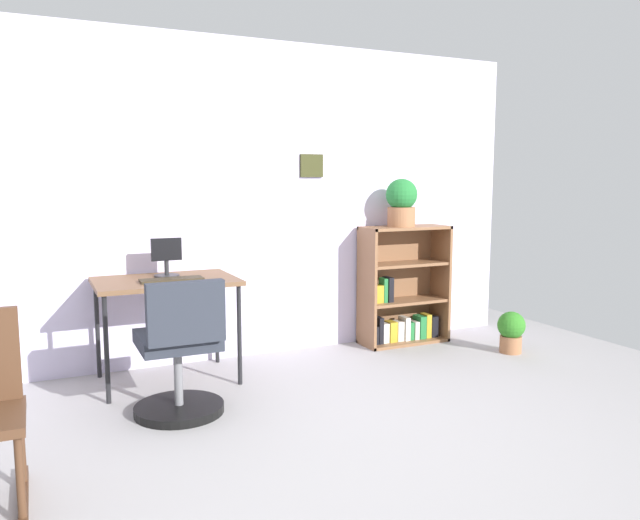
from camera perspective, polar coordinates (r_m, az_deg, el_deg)
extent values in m
plane|color=#A09D9D|center=(2.99, 2.21, -19.59)|extent=(6.24, 6.24, 0.00)
cube|color=silver|center=(4.68, -9.89, 5.36)|extent=(5.20, 0.10, 2.39)
cube|color=#343518|center=(4.88, -0.78, 8.72)|extent=(0.19, 0.02, 0.18)
cube|color=brown|center=(4.24, -14.09, -1.92)|extent=(0.92, 0.63, 0.03)
cylinder|color=black|center=(3.98, -19.13, -7.86)|extent=(0.03, 0.03, 0.67)
cylinder|color=black|center=(4.14, -7.46, -6.91)|extent=(0.03, 0.03, 0.67)
cylinder|color=black|center=(4.52, -19.88, -6.09)|extent=(0.03, 0.03, 0.67)
cylinder|color=black|center=(4.66, -9.54, -5.34)|extent=(0.03, 0.03, 0.67)
cylinder|color=#262628|center=(4.34, -13.97, -1.42)|extent=(0.17, 0.17, 0.01)
cylinder|color=#262628|center=(4.33, -13.99, -0.69)|extent=(0.03, 0.03, 0.10)
cube|color=black|center=(4.30, -14.02, 0.97)|extent=(0.20, 0.02, 0.15)
cube|color=#32291B|center=(4.14, -13.55, -1.78)|extent=(0.40, 0.14, 0.02)
cylinder|color=black|center=(3.81, -12.87, -13.25)|extent=(0.52, 0.52, 0.05)
cylinder|color=slate|center=(3.74, -12.96, -10.38)|extent=(0.05, 0.05, 0.35)
cube|color=#292D38|center=(3.68, -13.06, -7.19)|extent=(0.44, 0.44, 0.08)
cube|color=#292D38|center=(3.40, -12.28, -4.78)|extent=(0.42, 0.07, 0.34)
cube|color=#4D301E|center=(3.02, -25.72, -19.58)|extent=(0.04, 0.64, 0.04)
cylinder|color=#4D301E|center=(2.80, -25.98, -17.55)|extent=(0.03, 0.03, 0.34)
cylinder|color=#4D301E|center=(3.09, -25.90, -15.11)|extent=(0.03, 0.03, 0.34)
cube|color=brown|center=(5.00, 4.34, -2.60)|extent=(0.02, 0.30, 0.98)
cube|color=brown|center=(5.38, 11.02, -2.00)|extent=(0.02, 0.30, 0.98)
cube|color=brown|center=(5.12, 7.90, 2.97)|extent=(0.74, 0.30, 0.02)
cube|color=brown|center=(5.28, 7.71, -7.40)|extent=(0.74, 0.30, 0.02)
cube|color=brown|center=(5.29, 6.99, -2.07)|extent=(0.74, 0.02, 0.98)
cube|color=brown|center=(5.20, 7.77, -3.78)|extent=(0.69, 0.28, 0.02)
cube|color=brown|center=(5.15, 7.84, -0.36)|extent=(0.69, 0.28, 0.02)
cube|color=black|center=(5.09, 4.86, -6.90)|extent=(0.06, 0.12, 0.15)
cube|color=black|center=(5.11, 5.41, -6.46)|extent=(0.04, 0.12, 0.22)
cube|color=beige|center=(5.15, 5.90, -6.69)|extent=(0.06, 0.10, 0.16)
cube|color=#B79323|center=(5.18, 6.56, -6.57)|extent=(0.07, 0.11, 0.17)
cube|color=beige|center=(5.22, 7.24, -6.50)|extent=(0.06, 0.10, 0.17)
cube|color=beige|center=(5.24, 7.79, -6.26)|extent=(0.05, 0.13, 0.20)
cube|color=#237238|center=(5.28, 8.23, -6.44)|extent=(0.04, 0.11, 0.15)
cube|color=beige|center=(5.30, 8.63, -6.37)|extent=(0.04, 0.13, 0.15)
cube|color=#237238|center=(5.33, 9.18, -6.10)|extent=(0.06, 0.13, 0.19)
cube|color=#B79323|center=(5.36, 9.74, -5.97)|extent=(0.05, 0.11, 0.20)
cube|color=black|center=(5.40, 10.28, -6.01)|extent=(0.06, 0.11, 0.18)
cube|color=beige|center=(5.01, 4.77, -2.78)|extent=(0.03, 0.10, 0.21)
cube|color=#B79323|center=(5.04, 5.34, -3.12)|extent=(0.06, 0.09, 0.14)
cube|color=#237238|center=(5.07, 5.87, -2.78)|extent=(0.03, 0.09, 0.20)
cube|color=black|center=(5.09, 6.31, -2.71)|extent=(0.05, 0.12, 0.20)
cylinder|color=#9E6642|center=(5.07, 7.52, 3.97)|extent=(0.23, 0.23, 0.16)
sphere|color=#247633|center=(5.06, 7.55, 6.02)|extent=(0.26, 0.26, 0.26)
cylinder|color=#9E6642|center=(5.14, 17.21, -7.44)|extent=(0.17, 0.17, 0.13)
sphere|color=#2F7A22|center=(5.10, 17.27, -5.78)|extent=(0.22, 0.22, 0.22)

